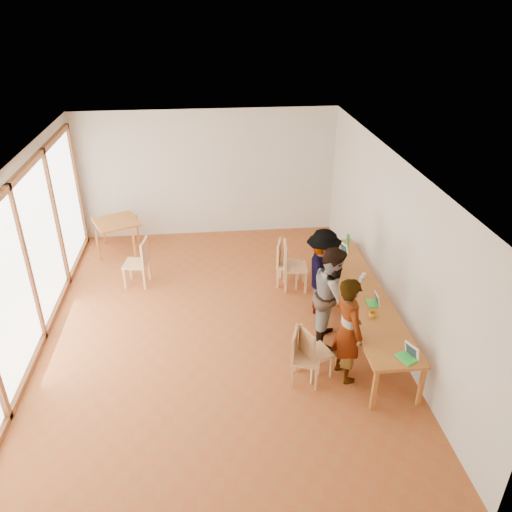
# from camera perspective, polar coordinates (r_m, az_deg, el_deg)

# --- Properties ---
(ground) EXTENTS (8.00, 8.00, 0.00)m
(ground) POSITION_cam_1_polar(r_m,az_deg,el_deg) (8.98, -4.61, -8.16)
(ground) COLOR #9A5025
(ground) RESTS_ON ground
(wall_back) EXTENTS (6.00, 0.10, 3.00)m
(wall_back) POSITION_cam_1_polar(r_m,az_deg,el_deg) (11.88, -5.53, 9.31)
(wall_back) COLOR beige
(wall_back) RESTS_ON ground
(wall_front) EXTENTS (6.00, 0.10, 3.00)m
(wall_front) POSITION_cam_1_polar(r_m,az_deg,el_deg) (5.00, -3.70, -21.39)
(wall_front) COLOR beige
(wall_front) RESTS_ON ground
(wall_right) EXTENTS (0.10, 8.00, 3.00)m
(wall_right) POSITION_cam_1_polar(r_m,az_deg,el_deg) (8.73, 15.07, 1.28)
(wall_right) COLOR beige
(wall_right) RESTS_ON ground
(window_wall) EXTENTS (0.10, 8.00, 3.00)m
(window_wall) POSITION_cam_1_polar(r_m,az_deg,el_deg) (8.69, -24.90, -0.63)
(window_wall) COLOR white
(window_wall) RESTS_ON ground
(ceiling) EXTENTS (6.00, 8.00, 0.04)m
(ceiling) POSITION_cam_1_polar(r_m,az_deg,el_deg) (7.60, -5.49, 10.54)
(ceiling) COLOR white
(ceiling) RESTS_ON wall_back
(communal_table) EXTENTS (0.80, 4.00, 0.75)m
(communal_table) POSITION_cam_1_polar(r_m,az_deg,el_deg) (8.76, 11.87, -4.22)
(communal_table) COLOR #BA7329
(communal_table) RESTS_ON ground
(side_table) EXTENTS (0.90, 0.90, 0.75)m
(side_table) POSITION_cam_1_polar(r_m,az_deg,el_deg) (11.61, -15.64, 3.51)
(side_table) COLOR #BA7329
(side_table) RESTS_ON ground
(chair_near) EXTENTS (0.52, 0.52, 0.47)m
(chair_near) POSITION_cam_1_polar(r_m,az_deg,el_deg) (7.59, 5.09, -10.78)
(chair_near) COLOR tan
(chair_near) RESTS_ON ground
(chair_mid) EXTENTS (0.53, 0.53, 0.47)m
(chair_mid) POSITION_cam_1_polar(r_m,az_deg,el_deg) (7.68, 6.37, -10.39)
(chair_mid) COLOR tan
(chair_mid) RESTS_ON ground
(chair_far) EXTENTS (0.54, 0.54, 0.50)m
(chair_far) POSITION_cam_1_polar(r_m,az_deg,el_deg) (9.96, 3.17, -0.27)
(chair_far) COLOR tan
(chair_far) RESTS_ON ground
(chair_empty) EXTENTS (0.50, 0.50, 0.53)m
(chair_empty) POSITION_cam_1_polar(r_m,az_deg,el_deg) (9.80, 3.91, -0.57)
(chair_empty) COLOR tan
(chair_empty) RESTS_ON ground
(chair_spare) EXTENTS (0.53, 0.53, 0.53)m
(chair_spare) POSITION_cam_1_polar(r_m,az_deg,el_deg) (10.16, -13.07, -0.20)
(chair_spare) COLOR tan
(chair_spare) RESTS_ON ground
(person_near) EXTENTS (0.56, 0.72, 1.73)m
(person_near) POSITION_cam_1_polar(r_m,az_deg,el_deg) (7.57, 10.45, -8.27)
(person_near) COLOR gray
(person_near) RESTS_ON ground
(person_mid) EXTENTS (0.86, 0.99, 1.74)m
(person_mid) POSITION_cam_1_polar(r_m,az_deg,el_deg) (8.32, 8.75, -4.45)
(person_mid) COLOR gray
(person_mid) RESTS_ON ground
(person_far) EXTENTS (0.75, 1.14, 1.65)m
(person_far) POSITION_cam_1_polar(r_m,az_deg,el_deg) (9.04, 7.56, -1.84)
(person_far) COLOR gray
(person_far) RESTS_ON ground
(laptop_near) EXTENTS (0.31, 0.33, 0.22)m
(laptop_near) POSITION_cam_1_polar(r_m,az_deg,el_deg) (7.40, 17.07, -10.72)
(laptop_near) COLOR #36D845
(laptop_near) RESTS_ON communal_table
(laptop_mid) EXTENTS (0.21, 0.24, 0.19)m
(laptop_mid) POSITION_cam_1_polar(r_m,az_deg,el_deg) (8.42, 13.39, -5.03)
(laptop_mid) COLOR #36D845
(laptop_mid) RESTS_ON communal_table
(laptop_far) EXTENTS (0.29, 0.31, 0.21)m
(laptop_far) POSITION_cam_1_polar(r_m,az_deg,el_deg) (9.87, 9.79, 0.61)
(laptop_far) COLOR #36D845
(laptop_far) RESTS_ON communal_table
(yellow_mug) EXTENTS (0.14, 0.14, 0.10)m
(yellow_mug) POSITION_cam_1_polar(r_m,az_deg,el_deg) (8.08, 13.20, -6.59)
(yellow_mug) COLOR orange
(yellow_mug) RESTS_ON communal_table
(green_bottle) EXTENTS (0.07, 0.07, 0.28)m
(green_bottle) POSITION_cam_1_polar(r_m,az_deg,el_deg) (10.09, 10.43, 1.69)
(green_bottle) COLOR #268336
(green_bottle) RESTS_ON communal_table
(clear_glass) EXTENTS (0.07, 0.07, 0.09)m
(clear_glass) POSITION_cam_1_polar(r_m,az_deg,el_deg) (9.00, 11.92, -2.58)
(clear_glass) COLOR silver
(clear_glass) RESTS_ON communal_table
(condiment_cup) EXTENTS (0.08, 0.08, 0.06)m
(condiment_cup) POSITION_cam_1_polar(r_m,az_deg,el_deg) (9.16, 12.22, -2.14)
(condiment_cup) COLOR white
(condiment_cup) RESTS_ON communal_table
(pink_phone) EXTENTS (0.05, 0.10, 0.01)m
(pink_phone) POSITION_cam_1_polar(r_m,az_deg,el_deg) (8.79, 10.05, -3.49)
(pink_phone) COLOR #EA448C
(pink_phone) RESTS_ON communal_table
(black_pouch) EXTENTS (0.16, 0.26, 0.09)m
(black_pouch) POSITION_cam_1_polar(r_m,az_deg,el_deg) (10.23, 8.42, 1.65)
(black_pouch) COLOR black
(black_pouch) RESTS_ON communal_table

